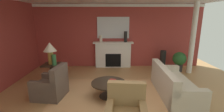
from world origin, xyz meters
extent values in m
plane|color=tan|center=(0.00, 0.00, 0.00)|extent=(9.37, 9.37, 0.00)
cube|color=#9E3833|center=(0.00, 3.29, 1.42)|extent=(7.81, 0.12, 2.84)
cube|color=white|center=(0.00, 3.21, 2.76)|extent=(7.81, 0.08, 0.12)
cube|color=tan|center=(-0.26, 0.21, 0.01)|extent=(3.25, 2.69, 0.01)
cube|color=white|center=(-0.09, 3.08, 0.56)|extent=(1.60, 0.25, 1.12)
cube|color=black|center=(-0.09, 3.06, 0.35)|extent=(0.70, 0.26, 0.60)
cube|color=white|center=(-0.09, 3.05, 1.15)|extent=(1.80, 0.35, 0.06)
cube|color=silver|center=(-0.09, 3.20, 1.80)|extent=(1.43, 0.04, 0.95)
cube|color=beige|center=(1.69, 0.31, 0.23)|extent=(0.95, 2.12, 0.45)
cube|color=beige|center=(1.34, 0.32, 0.65)|extent=(0.25, 2.10, 0.40)
cube|color=beige|center=(1.66, -0.64, 0.31)|extent=(0.90, 0.22, 0.62)
cube|color=beige|center=(1.71, 1.26, 0.31)|extent=(0.90, 0.22, 0.62)
cube|color=brown|center=(-1.96, 0.22, 0.22)|extent=(0.91, 0.91, 0.44)
cube|color=brown|center=(-1.64, 0.17, 0.70)|extent=(0.28, 0.81, 0.51)
cube|color=brown|center=(-1.91, 0.55, 0.30)|extent=(0.81, 0.26, 0.60)
cube|color=brown|center=(-2.01, -0.11, 0.30)|extent=(0.81, 0.26, 0.60)
cube|color=#9E7A4C|center=(0.13, -0.95, 0.70)|extent=(0.81, 0.24, 0.51)
cylinder|color=#2D2319|center=(-0.26, 0.21, 0.43)|extent=(1.00, 1.00, 0.04)
cylinder|color=#2D2319|center=(-0.26, 0.21, 0.21)|extent=(0.12, 0.12, 0.41)
cylinder|color=#2D2319|center=(-0.26, 0.21, 0.01)|extent=(0.56, 0.56, 0.03)
cube|color=#2D2319|center=(-2.24, 1.22, 0.68)|extent=(0.56, 0.56, 0.04)
cube|color=#2D2319|center=(-2.24, 1.22, 0.33)|extent=(0.10, 0.10, 0.66)
cube|color=#2D2319|center=(-2.24, 1.22, 0.02)|extent=(0.45, 0.45, 0.04)
cylinder|color=#B28E38|center=(-2.24, 1.22, 0.92)|extent=(0.18, 0.18, 0.45)
cone|color=beige|center=(-2.24, 1.22, 1.30)|extent=(0.44, 0.44, 0.30)
cylinder|color=#33703D|center=(-2.09, 1.10, 0.88)|extent=(0.14, 0.14, 0.36)
cylinder|color=black|center=(0.46, 3.03, 1.42)|extent=(0.14, 0.14, 0.48)
cylinder|color=black|center=(2.11, 2.78, 0.42)|extent=(0.25, 0.25, 0.83)
cylinder|color=beige|center=(-0.64, 3.03, 1.33)|extent=(0.13, 0.13, 0.30)
cube|color=maroon|center=(-0.15, 0.32, 0.47)|extent=(0.23, 0.23, 0.03)
cylinder|color=#333333|center=(2.71, 2.47, 0.15)|extent=(0.32, 0.32, 0.30)
sphere|color=#28602D|center=(2.71, 2.47, 0.55)|extent=(0.56, 0.56, 0.56)
cylinder|color=white|center=(3.07, 2.27, 1.42)|extent=(0.20, 0.20, 2.84)
camera|label=1|loc=(-0.20, -4.04, 2.27)|focal=25.55mm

